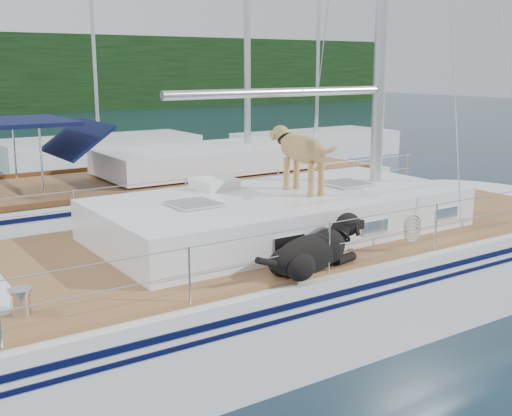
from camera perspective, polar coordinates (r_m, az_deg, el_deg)
ground at (r=9.12m, az=-1.94°, el=-10.48°), size 120.00×120.00×0.00m
main_sailboat at (r=8.92m, az=-1.42°, el=-6.34°), size 12.00×3.91×14.01m
neighbor_sailboat at (r=14.66m, az=-8.27°, el=0.84°), size 11.00×3.50×13.30m
bg_boat_center at (r=24.82m, az=-13.76°, el=4.97°), size 7.20×3.00×11.65m
bg_boat_east at (r=26.17m, az=5.36°, el=5.66°), size 6.40×3.00×11.65m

